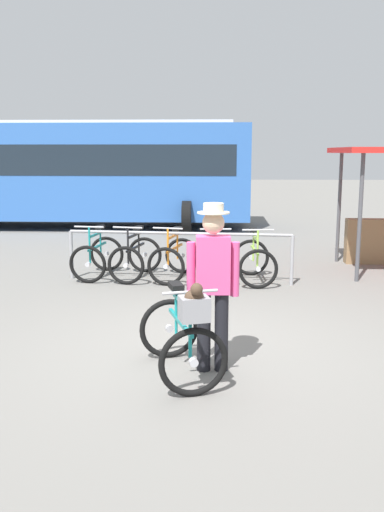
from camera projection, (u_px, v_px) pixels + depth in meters
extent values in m
plane|color=slate|center=(196.00, 348.00, 6.38)|extent=(80.00, 80.00, 0.00)
cylinder|color=#99999E|center=(71.00, 255.00, 9.83)|extent=(0.06, 0.06, 0.85)
cylinder|color=#99999E|center=(292.00, 260.00, 9.33)|extent=(0.06, 0.06, 0.85)
cylinder|color=#99999E|center=(179.00, 233.00, 9.50)|extent=(3.84, 0.40, 0.05)
torus|color=black|center=(107.00, 254.00, 10.47)|extent=(0.67, 0.17, 0.66)
cylinder|color=#B7B7BC|center=(107.00, 254.00, 10.47)|extent=(0.09, 0.07, 0.08)
torus|color=black|center=(88.00, 264.00, 9.48)|extent=(0.67, 0.17, 0.66)
cylinder|color=#B7B7BC|center=(88.00, 264.00, 9.48)|extent=(0.09, 0.07, 0.08)
cube|color=teal|center=(97.00, 246.00, 9.93)|extent=(0.15, 0.92, 0.04)
cube|color=teal|center=(96.00, 234.00, 9.84)|extent=(0.11, 0.61, 0.04)
cylinder|color=teal|center=(101.00, 242.00, 10.10)|extent=(0.03, 0.03, 0.55)
cube|color=black|center=(100.00, 227.00, 10.05)|extent=(0.15, 0.25, 0.06)
cylinder|color=teal|center=(90.00, 245.00, 9.54)|extent=(0.03, 0.03, 0.63)
cylinder|color=#B7B7BC|center=(89.00, 227.00, 9.48)|extent=(0.52, 0.09, 0.03)
torus|color=black|center=(145.00, 255.00, 10.37)|extent=(0.66, 0.21, 0.66)
cylinder|color=#B7B7BC|center=(145.00, 255.00, 10.37)|extent=(0.09, 0.08, 0.08)
torus|color=black|center=(126.00, 265.00, 9.39)|extent=(0.66, 0.21, 0.66)
cylinder|color=#B7B7BC|center=(126.00, 265.00, 9.39)|extent=(0.09, 0.08, 0.08)
cube|color=black|center=(136.00, 247.00, 9.84)|extent=(0.21, 0.91, 0.04)
cube|color=black|center=(134.00, 235.00, 9.75)|extent=(0.15, 0.61, 0.04)
cylinder|color=black|center=(139.00, 243.00, 10.00)|extent=(0.03, 0.03, 0.55)
cube|color=black|center=(139.00, 228.00, 9.95)|extent=(0.16, 0.26, 0.06)
cylinder|color=black|center=(128.00, 246.00, 9.45)|extent=(0.03, 0.03, 0.63)
cylinder|color=#B7B7BC|center=(128.00, 228.00, 9.39)|extent=(0.52, 0.12, 0.03)
torus|color=black|center=(182.00, 256.00, 10.27)|extent=(0.66, 0.20, 0.66)
cylinder|color=#B7B7BC|center=(182.00, 256.00, 10.27)|extent=(0.09, 0.08, 0.08)
torus|color=black|center=(166.00, 267.00, 9.30)|extent=(0.66, 0.20, 0.66)
cylinder|color=#B7B7BC|center=(166.00, 267.00, 9.30)|extent=(0.09, 0.08, 0.08)
cube|color=orange|center=(174.00, 248.00, 9.74)|extent=(0.23, 0.90, 0.04)
cube|color=orange|center=(174.00, 236.00, 9.66)|extent=(0.16, 0.61, 0.04)
cylinder|color=orange|center=(177.00, 244.00, 9.91)|extent=(0.03, 0.03, 0.55)
cube|color=black|center=(177.00, 229.00, 9.86)|extent=(0.17, 0.26, 0.06)
cylinder|color=orange|center=(168.00, 247.00, 9.36)|extent=(0.03, 0.03, 0.63)
cylinder|color=#B7B7BC|center=(168.00, 228.00, 9.30)|extent=(0.51, 0.14, 0.03)
torus|color=black|center=(213.00, 256.00, 10.19)|extent=(0.66, 0.10, 0.66)
cylinder|color=#B7B7BC|center=(213.00, 256.00, 10.19)|extent=(0.08, 0.07, 0.08)
torus|color=black|center=(216.00, 268.00, 9.19)|extent=(0.66, 0.10, 0.66)
cylinder|color=#B7B7BC|center=(216.00, 268.00, 9.19)|extent=(0.08, 0.07, 0.08)
cube|color=red|center=(214.00, 249.00, 9.65)|extent=(0.09, 0.92, 0.04)
cube|color=red|center=(214.00, 237.00, 9.56)|extent=(0.07, 0.61, 0.04)
cylinder|color=red|center=(214.00, 245.00, 9.82)|extent=(0.03, 0.03, 0.55)
cube|color=black|center=(214.00, 229.00, 9.77)|extent=(0.13, 0.25, 0.06)
cylinder|color=red|center=(215.00, 248.00, 9.25)|extent=(0.03, 0.03, 0.63)
cylinder|color=#B7B7BC|center=(216.00, 229.00, 9.20)|extent=(0.52, 0.06, 0.03)
torus|color=black|center=(251.00, 257.00, 10.10)|extent=(0.66, 0.12, 0.66)
cylinder|color=#B7B7BC|center=(251.00, 257.00, 10.10)|extent=(0.08, 0.07, 0.08)
torus|color=black|center=(258.00, 269.00, 9.10)|extent=(0.66, 0.12, 0.66)
cylinder|color=#B7B7BC|center=(258.00, 269.00, 9.10)|extent=(0.08, 0.07, 0.08)
cube|color=#9ED14C|center=(255.00, 250.00, 9.56)|extent=(0.09, 0.92, 0.04)
cube|color=#9ED14C|center=(255.00, 238.00, 9.47)|extent=(0.07, 0.61, 0.04)
cylinder|color=#9ED14C|center=(253.00, 246.00, 9.73)|extent=(0.03, 0.03, 0.55)
cube|color=black|center=(254.00, 230.00, 9.68)|extent=(0.13, 0.25, 0.06)
cylinder|color=#9ED14C|center=(258.00, 249.00, 9.16)|extent=(0.03, 0.03, 0.63)
cylinder|color=#B7B7BC|center=(258.00, 230.00, 9.10)|extent=(0.52, 0.06, 0.03)
torus|color=black|center=(169.00, 328.00, 6.03)|extent=(0.65, 0.25, 0.66)
cylinder|color=#B7B7BC|center=(169.00, 328.00, 6.03)|extent=(0.09, 0.08, 0.08)
torus|color=black|center=(194.00, 362.00, 5.06)|extent=(0.65, 0.25, 0.66)
cylinder|color=#B7B7BC|center=(194.00, 362.00, 5.06)|extent=(0.09, 0.08, 0.08)
cube|color=teal|center=(180.00, 322.00, 5.51)|extent=(0.31, 0.89, 0.04)
cube|color=teal|center=(181.00, 302.00, 5.42)|extent=(0.22, 0.60, 0.04)
cylinder|color=teal|center=(176.00, 312.00, 5.67)|extent=(0.03, 0.03, 0.55)
cube|color=black|center=(176.00, 286.00, 5.62)|extent=(0.19, 0.26, 0.06)
cylinder|color=teal|center=(190.00, 325.00, 5.12)|extent=(0.03, 0.03, 0.63)
cylinder|color=#B7B7BC|center=(190.00, 292.00, 5.06)|extent=(0.50, 0.18, 0.03)
cube|color=gray|center=(194.00, 309.00, 4.95)|extent=(0.31, 0.27, 0.22)
ellipsoid|color=#4C3828|center=(194.00, 298.00, 4.93)|extent=(0.22, 0.21, 0.16)
sphere|color=#4C3828|center=(197.00, 289.00, 4.84)|extent=(0.11, 0.11, 0.11)
cylinder|color=black|center=(204.00, 332.00, 5.67)|extent=(0.14, 0.14, 0.82)
cylinder|color=black|center=(221.00, 332.00, 5.67)|extent=(0.14, 0.14, 0.82)
cube|color=#E54C8C|center=(213.00, 265.00, 5.54)|extent=(0.35, 0.21, 0.58)
cylinder|color=#E54C8C|center=(191.00, 269.00, 5.57)|extent=(0.09, 0.09, 0.55)
cylinder|color=#E54C8C|center=(235.00, 269.00, 5.57)|extent=(0.09, 0.09, 0.55)
sphere|color=beige|center=(213.00, 223.00, 5.46)|extent=(0.22, 0.22, 0.22)
cylinder|color=beige|center=(213.00, 213.00, 5.44)|extent=(0.32, 0.32, 0.02)
cylinder|color=beige|center=(213.00, 208.00, 5.44)|extent=(0.20, 0.20, 0.09)
cube|color=#3366B7|center=(79.00, 172.00, 16.47)|extent=(10.00, 2.51, 2.70)
cube|color=#19232D|center=(79.00, 160.00, 16.40)|extent=(9.20, 2.53, 0.84)
cube|color=silver|center=(78.00, 123.00, 16.21)|extent=(9.00, 2.26, 0.08)
cylinder|color=black|center=(187.00, 217.00, 15.32)|extent=(0.25, 0.90, 0.90)
cylinder|color=black|center=(191.00, 208.00, 17.78)|extent=(0.25, 0.90, 0.90)
cylinder|color=#4C4C51|center=(339.00, 208.00, 11.25)|extent=(0.07, 0.07, 2.20)
cylinder|color=#4C4C51|center=(360.00, 218.00, 9.48)|extent=(0.07, 0.07, 2.20)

